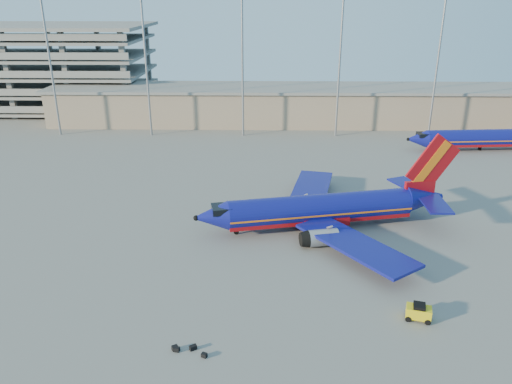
% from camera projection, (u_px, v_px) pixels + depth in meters
% --- Properties ---
extents(ground, '(220.00, 220.00, 0.00)m').
position_uv_depth(ground, '(266.00, 228.00, 65.60)').
color(ground, slate).
rests_on(ground, ground).
extents(terminal_building, '(122.00, 16.00, 8.50)m').
position_uv_depth(terminal_building, '(309.00, 105.00, 117.71)').
color(terminal_building, gray).
rests_on(terminal_building, ground).
extents(parking_garage, '(62.00, 32.00, 21.40)m').
position_uv_depth(parking_garage, '(31.00, 63.00, 131.15)').
color(parking_garage, slate).
rests_on(parking_garage, ground).
extents(light_mast_row, '(101.60, 1.60, 28.65)m').
position_uv_depth(light_mast_row, '(291.00, 52.00, 101.76)').
color(light_mast_row, gray).
rests_on(light_mast_row, ground).
extents(aircraft_main, '(34.79, 33.12, 11.91)m').
position_uv_depth(aircraft_main, '(326.00, 209.00, 64.95)').
color(aircraft_main, navy).
rests_on(aircraft_main, ground).
extents(aircraft_second, '(32.05, 12.45, 10.85)m').
position_uv_depth(aircraft_second, '(486.00, 138.00, 97.25)').
color(aircraft_second, navy).
rests_on(aircraft_second, ground).
extents(baggage_tug, '(2.60, 1.95, 1.66)m').
position_uv_depth(baggage_tug, '(419.00, 312.00, 46.75)').
color(baggage_tug, gold).
rests_on(baggage_tug, ground).
extents(luggage_pile, '(3.24, 1.53, 0.42)m').
position_uv_depth(luggage_pile, '(187.00, 350.00, 42.77)').
color(luggage_pile, black).
rests_on(luggage_pile, ground).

